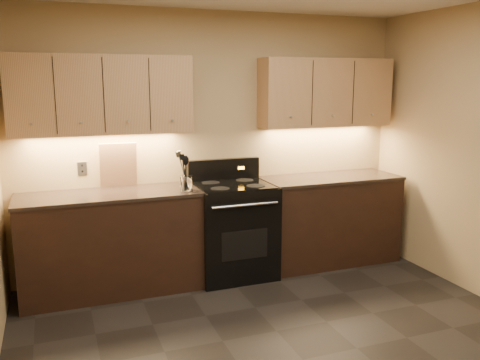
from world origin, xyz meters
The scene contains 14 objects.
floor centered at (0.00, 0.00, 0.00)m, with size 4.00×4.00×0.00m, color black.
wall_back centered at (0.00, 2.00, 1.30)m, with size 4.00×0.04×2.60m, color tan.
counter_left centered at (-1.10, 1.70, 0.47)m, with size 1.62×0.62×0.93m.
counter_right centered at (1.18, 1.70, 0.47)m, with size 1.46×0.62×0.93m.
stove centered at (0.08, 1.68, 0.48)m, with size 0.76×0.68×1.14m.
upper_cab_left centered at (-1.10, 1.85, 1.80)m, with size 1.60×0.30×0.70m, color tan.
upper_cab_right centered at (1.18, 1.85, 1.80)m, with size 1.44×0.30×0.70m, color tan.
outlet_plate centered at (-1.30, 1.99, 1.12)m, with size 0.09×0.01×0.12m, color #B2B5BA.
utensil_crock centered at (-0.42, 1.55, 0.99)m, with size 0.13×0.13×0.14m.
cutting_board centered at (-0.97, 1.94, 1.14)m, with size 0.34×0.02×0.43m, color tan.
wooden_spoon centered at (-0.45, 1.54, 1.09)m, with size 0.06×0.06×0.30m, color tan, non-canonical shape.
black_spoon centered at (-0.41, 1.58, 1.10)m, with size 0.06×0.06×0.30m, color black, non-canonical shape.
black_turner centered at (-0.42, 1.52, 1.12)m, with size 0.08×0.08×0.34m, color black, non-canonical shape.
steel_spatula centered at (-0.40, 1.57, 1.14)m, with size 0.08×0.08×0.38m, color silver, non-canonical shape.
Camera 1 is at (-1.55, -2.89, 1.93)m, focal length 38.00 mm.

